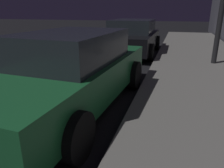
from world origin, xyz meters
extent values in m
cube|color=#19592D|center=(2.85, 3.06, 0.57)|extent=(1.98, 4.64, 0.64)
cube|color=#1E2328|center=(2.85, 3.14, 1.15)|extent=(1.64, 2.33, 0.56)
cylinder|color=black|center=(2.06, 4.52, 0.33)|extent=(0.26, 0.67, 0.66)
cylinder|color=black|center=(3.80, 4.42, 0.33)|extent=(0.26, 0.67, 0.66)
cylinder|color=black|center=(3.64, 1.60, 0.33)|extent=(0.26, 0.67, 0.66)
cube|color=black|center=(2.85, 8.77, 0.57)|extent=(1.89, 4.29, 0.64)
cube|color=#1E2328|center=(2.85, 8.86, 1.15)|extent=(1.66, 2.32, 0.56)
cylinder|color=black|center=(1.90, 10.10, 0.33)|extent=(0.22, 0.66, 0.66)
cylinder|color=black|center=(3.80, 10.11, 0.33)|extent=(0.22, 0.66, 0.66)
cylinder|color=black|center=(1.90, 7.44, 0.33)|extent=(0.22, 0.66, 0.66)
cylinder|color=black|center=(3.80, 7.45, 0.33)|extent=(0.22, 0.66, 0.66)
camera|label=1|loc=(4.71, -0.47, 1.80)|focal=34.58mm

